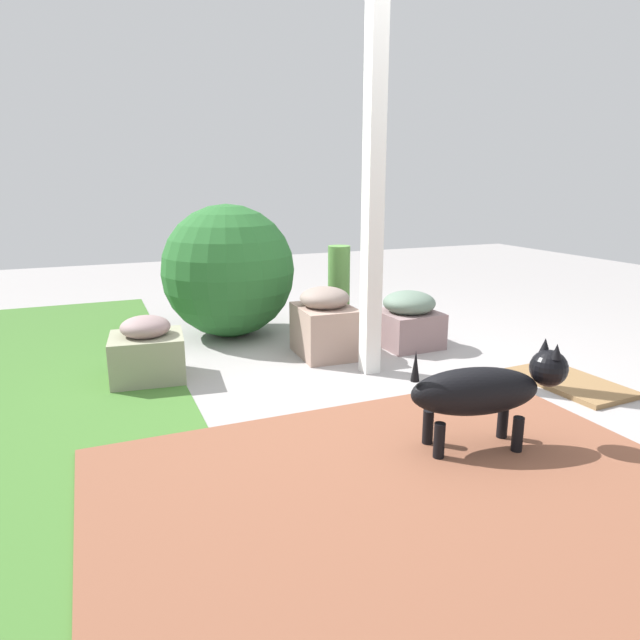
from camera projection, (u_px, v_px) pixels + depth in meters
name	position (u px, v px, depth m)	size (l,w,h in m)	color
ground_plane	(371.00, 389.00, 3.29)	(12.00, 12.00, 0.00)	#989493
brick_path	(411.00, 496.00, 2.15)	(1.80, 2.40, 0.02)	brown
porch_pillar	(373.00, 184.00, 3.30)	(0.10, 0.10, 2.36)	white
stone_planter_nearest	(409.00, 319.00, 4.09)	(0.42, 0.42, 0.42)	gray
stone_planter_near	(325.00, 323.00, 3.87)	(0.49, 0.39, 0.49)	#A28576
stone_planter_far	(147.00, 351.00, 3.41)	(0.44, 0.48, 0.40)	gray
round_shrub	(228.00, 271.00, 4.32)	(1.03, 1.03, 1.03)	#26602A
terracotta_pot_tall	(339.00, 301.00, 4.48)	(0.32, 0.32, 0.70)	#AF653D
dog	(486.00, 389.00, 2.47)	(0.33, 0.73, 0.50)	black
doormat	(570.00, 382.00, 3.35)	(0.68, 0.40, 0.03)	olive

